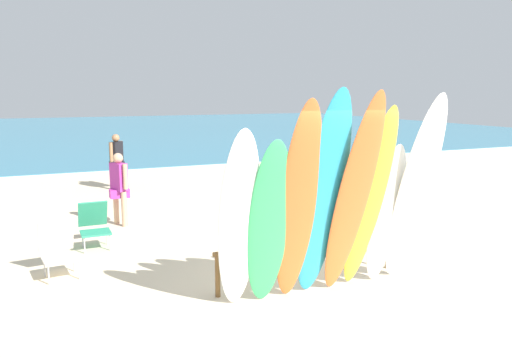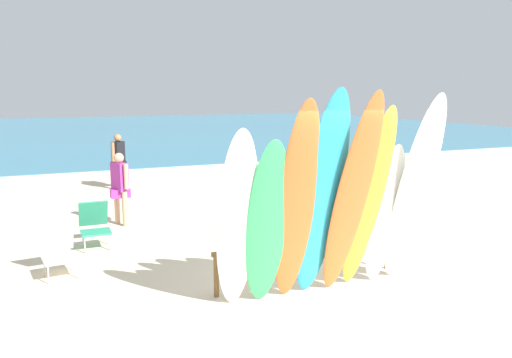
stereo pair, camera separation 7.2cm
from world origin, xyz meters
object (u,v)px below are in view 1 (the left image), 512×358
(surfboard_orange_4, at_px, (353,197))
(surfboard_orange_2, at_px, (298,205))
(surfboard_white_0, at_px, (239,222))
(surfboard_white_6, at_px, (386,215))
(surfboard_green_1, at_px, (269,225))
(beach_chair_red, at_px, (58,247))
(beachgoer_midbeach, at_px, (117,158))
(beach_chair_blue, at_px, (94,223))
(surfboard_white_7, at_px, (414,192))
(surfboard_teal_3, at_px, (323,198))
(surfboard_rack, at_px, (309,248))
(beachgoer_photographing, at_px, (119,184))
(surfboard_yellow_5, at_px, (369,201))

(surfboard_orange_4, bearing_deg, surfboard_orange_2, 167.82)
(surfboard_white_0, xyz_separation_m, surfboard_white_6, (2.19, -0.00, -0.14))
(surfboard_green_1, relative_size, beach_chair_red, 2.69)
(beachgoer_midbeach, relative_size, beach_chair_blue, 1.95)
(surfboard_white_6, bearing_deg, surfboard_orange_2, -174.38)
(surfboard_white_7, distance_m, beach_chair_blue, 5.46)
(surfboard_white_7, bearing_deg, surfboard_white_0, 179.60)
(surfboard_teal_3, bearing_deg, surfboard_white_6, 8.66)
(surfboard_white_6, bearing_deg, surfboard_orange_4, -161.69)
(beachgoer_midbeach, height_order, beach_chair_red, beachgoer_midbeach)
(surfboard_orange_2, bearing_deg, beach_chair_blue, 124.65)
(surfboard_rack, bearing_deg, surfboard_green_1, -147.43)
(surfboard_orange_4, xyz_separation_m, surfboard_white_7, (1.04, 0.06, -0.02))
(surfboard_orange_2, height_order, surfboard_white_6, surfboard_orange_2)
(surfboard_white_0, relative_size, beachgoer_photographing, 1.58)
(surfboard_white_0, relative_size, beach_chair_red, 2.85)
(surfboard_orange_4, height_order, beachgoer_midbeach, surfboard_orange_4)
(surfboard_orange_4, xyz_separation_m, beach_chair_blue, (-2.84, 3.78, -0.95))
(surfboard_white_0, bearing_deg, surfboard_rack, 27.95)
(surfboard_white_6, relative_size, beach_chair_red, 2.51)
(surfboard_white_0, bearing_deg, surfboard_orange_4, -3.27)
(beachgoer_photographing, bearing_deg, surfboard_white_6, -172.59)
(surfboard_white_7, bearing_deg, surfboard_orange_2, -177.98)
(surfboard_white_7, bearing_deg, beachgoer_midbeach, 109.85)
(surfboard_green_1, distance_m, surfboard_teal_3, 0.78)
(surfboard_orange_2, xyz_separation_m, surfboard_white_6, (1.45, 0.12, -0.31))
(surfboard_white_0, xyz_separation_m, beachgoer_midbeach, (-0.16, 8.91, -0.26))
(surfboard_green_1, bearing_deg, beach_chair_red, 139.87)
(surfboard_rack, height_order, surfboard_teal_3, surfboard_teal_3)
(surfboard_white_0, bearing_deg, surfboard_teal_3, -2.20)
(surfboard_rack, relative_size, surfboard_orange_2, 1.06)
(surfboard_teal_3, distance_m, beach_chair_red, 4.04)
(beach_chair_red, bearing_deg, surfboard_green_1, -51.46)
(beachgoer_photographing, relative_size, beach_chair_blue, 1.87)
(surfboard_rack, distance_m, surfboard_teal_3, 1.15)
(surfboard_white_6, bearing_deg, surfboard_yellow_5, -161.68)
(surfboard_white_6, distance_m, surfboard_white_7, 0.51)
(surfboard_white_0, height_order, beach_chair_blue, surfboard_white_0)
(beach_chair_blue, bearing_deg, surfboard_orange_4, -52.94)
(surfboard_orange_2, xyz_separation_m, surfboard_white_7, (1.79, -0.04, 0.03))
(surfboard_yellow_5, relative_size, beach_chair_blue, 3.35)
(surfboard_orange_2, height_order, surfboard_orange_4, surfboard_orange_4)
(surfboard_orange_2, bearing_deg, surfboard_white_7, 3.76)
(beach_chair_red, bearing_deg, surfboard_white_7, -35.46)
(surfboard_white_6, xyz_separation_m, beachgoer_midbeach, (-2.36, 8.91, -0.13))
(surfboard_white_6, bearing_deg, beachgoer_photographing, 121.68)
(surfboard_white_6, relative_size, beach_chair_blue, 2.61)
(surfboard_white_6, height_order, beachgoer_photographing, surfboard_white_6)
(surfboard_teal_3, bearing_deg, surfboard_white_7, 0.50)
(surfboard_rack, bearing_deg, surfboard_orange_2, -129.85)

